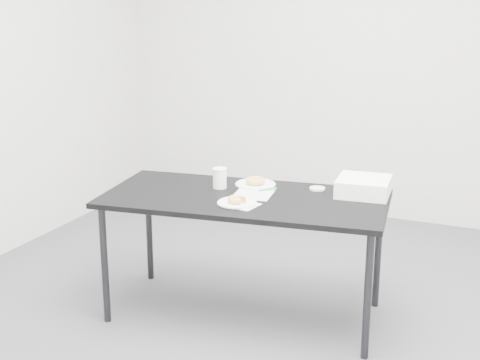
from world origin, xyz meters
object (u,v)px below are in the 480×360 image
at_px(scorecard, 254,193).
at_px(donut_far, 255,181).
at_px(plate_far, 255,184).
at_px(coffee_cup, 220,178).
at_px(bakery_box, 364,186).
at_px(donut_near, 237,199).
at_px(pen, 268,189).
at_px(plate_near, 237,203).
at_px(table, 245,205).

xyz_separation_m(scorecard, donut_far, (-0.06, 0.16, 0.02)).
bearing_deg(plate_far, coffee_cup, -138.79).
bearing_deg(donut_far, bakery_box, 5.47).
height_order(scorecard, donut_far, donut_far).
distance_m(plate_far, donut_far, 0.02).
bearing_deg(bakery_box, donut_near, -148.36).
bearing_deg(bakery_box, scorecard, -164.16).
relative_size(pen, coffee_cup, 1.04).
bearing_deg(pen, donut_near, -152.31).
distance_m(pen, bakery_box, 0.53).
bearing_deg(coffee_cup, bakery_box, 14.43).
height_order(coffee_cup, bakery_box, coffee_cup).
relative_size(donut_near, bakery_box, 0.35).
distance_m(plate_near, bakery_box, 0.72).
bearing_deg(scorecard, bakery_box, 13.05).
height_order(table, plate_far, plate_far).
bearing_deg(coffee_cup, pen, 14.33).
relative_size(plate_far, bakery_box, 0.83).
xyz_separation_m(plate_near, donut_near, (0.00, 0.00, 0.02)).
distance_m(donut_far, coffee_cup, 0.22).
bearing_deg(plate_far, scorecard, -70.10).
bearing_deg(plate_far, table, -82.00).
bearing_deg(plate_far, donut_near, -82.63).
relative_size(pen, donut_near, 1.23).
height_order(plate_far, coffee_cup, coffee_cup).
relative_size(table, plate_near, 7.75).
relative_size(donut_near, plate_far, 0.42).
xyz_separation_m(plate_near, donut_far, (-0.05, 0.37, 0.02)).
bearing_deg(donut_near, pen, 79.00).
bearing_deg(plate_near, coffee_cup, 132.19).
height_order(plate_far, bakery_box, bakery_box).
xyz_separation_m(scorecard, plate_far, (-0.06, 0.16, 0.00)).
bearing_deg(plate_near, donut_far, 97.37).
bearing_deg(plate_far, donut_far, 0.00).
height_order(plate_near, plate_far, plate_near).
bearing_deg(donut_far, plate_near, -82.63).
height_order(table, bakery_box, bakery_box).
height_order(pen, coffee_cup, coffee_cup).
xyz_separation_m(scorecard, plate_near, (-0.01, -0.21, 0.00)).
xyz_separation_m(scorecard, pen, (0.05, 0.09, 0.01)).
xyz_separation_m(plate_near, bakery_box, (0.57, 0.43, 0.04)).
relative_size(scorecard, plate_far, 1.11).
height_order(plate_near, bakery_box, bakery_box).
bearing_deg(donut_far, coffee_cup, -138.79).
relative_size(table, bakery_box, 5.77).
xyz_separation_m(table, coffee_cup, (-0.19, 0.09, 0.11)).
bearing_deg(table, donut_far, 90.34).
height_order(donut_near, bakery_box, bakery_box).
distance_m(table, bakery_box, 0.66).
xyz_separation_m(donut_far, bakery_box, (0.62, 0.06, 0.02)).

